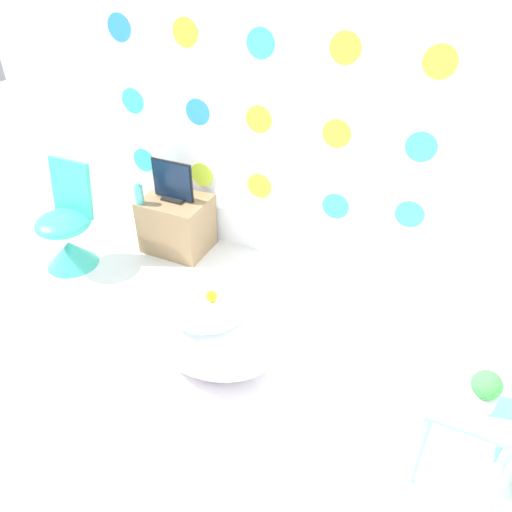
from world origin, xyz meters
TOP-DOWN VIEW (x-y plane):
  - ground_plane at (0.00, 0.00)m, footprint 12.00×12.00m
  - wall_back_dotted at (-0.00, 2.02)m, footprint 5.05×0.05m
  - rug at (0.23, 0.54)m, footprint 1.09×0.99m
  - bathtub at (0.22, 0.73)m, footprint 0.89×0.60m
  - rubber_duck at (0.23, 0.75)m, footprint 0.07×0.07m
  - chair at (-1.33, 1.20)m, footprint 0.43×0.43m
  - tv_cabinet at (-0.67, 1.76)m, footprint 0.53×0.42m
  - tv at (-0.67, 1.76)m, footprint 0.36×0.12m
  - vase at (-0.89, 1.60)m, footprint 0.07×0.07m
  - side_table at (1.73, 0.59)m, footprint 0.43×0.35m
  - potted_plant_left at (1.73, 0.59)m, footprint 0.13×0.13m

SIDE VIEW (x-z plane):
  - ground_plane at x=0.00m, z-range 0.00..0.00m
  - rug at x=0.23m, z-range 0.00..0.01m
  - tv_cabinet at x=-0.67m, z-range 0.00..0.46m
  - bathtub at x=0.22m, z-range 0.00..0.50m
  - chair at x=-1.33m, z-range -0.16..0.68m
  - side_table at x=1.73m, z-range 0.16..0.69m
  - rubber_duck at x=0.23m, z-range 0.49..0.57m
  - vase at x=-0.89m, z-range 0.46..0.63m
  - tv at x=-0.67m, z-range 0.45..0.78m
  - potted_plant_left at x=1.73m, z-range 0.53..0.73m
  - wall_back_dotted at x=0.00m, z-range 0.00..2.60m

